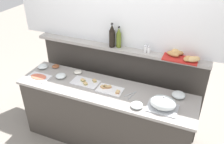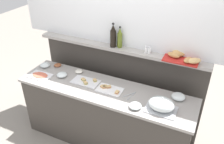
{
  "view_description": "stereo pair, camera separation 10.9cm",
  "coord_description": "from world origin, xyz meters",
  "views": [
    {
      "loc": [
        1.02,
        -2.21,
        2.6
      ],
      "look_at": [
        0.06,
        0.1,
        1.1
      ],
      "focal_mm": 38.29,
      "sensor_mm": 36.0,
      "label": 1
    },
    {
      "loc": [
        1.12,
        -2.16,
        2.6
      ],
      "look_at": [
        0.06,
        0.1,
        1.1
      ],
      "focal_mm": 38.29,
      "sensor_mm": 36.0,
      "label": 2
    }
  ],
  "objects": [
    {
      "name": "ground_plane",
      "position": [
        0.0,
        0.6,
        0.0
      ],
      "size": [
        12.0,
        12.0,
        0.0
      ],
      "primitive_type": "plane",
      "color": "gray"
    },
    {
      "name": "glass_bowl_small",
      "position": [
        -0.65,
        0.01,
        0.92
      ],
      "size": [
        0.14,
        0.14,
        0.06
      ],
      "color": "silver",
      "rests_on": "buffet_counter"
    },
    {
      "name": "serving_cloche",
      "position": [
        0.74,
        -0.1,
        0.97
      ],
      "size": [
        0.34,
        0.24,
        0.17
      ],
      "color": "#B7BABF",
      "rests_on": "buffet_counter"
    },
    {
      "name": "sandwich_platter_front",
      "position": [
        0.07,
        -0.0,
        0.91
      ],
      "size": [
        0.32,
        0.19,
        0.04
      ],
      "color": "white",
      "rests_on": "buffet_counter"
    },
    {
      "name": "wine_bottle_dark",
      "position": [
        -0.06,
        0.39,
        1.44
      ],
      "size": [
        0.08,
        0.08,
        0.32
      ],
      "color": "black",
      "rests_on": "back_ledge_unit"
    },
    {
      "name": "glass_bowl_extra",
      "position": [
        0.48,
        -0.19,
        0.92
      ],
      "size": [
        0.14,
        0.14,
        0.06
      ],
      "color": "silver",
      "rests_on": "buffet_counter"
    },
    {
      "name": "pepper_shaker",
      "position": [
        0.42,
        0.4,
        1.34
      ],
      "size": [
        0.03,
        0.03,
        0.09
      ],
      "color": "white",
      "rests_on": "back_ledge_unit"
    },
    {
      "name": "glass_bowl_medium",
      "position": [
        -1.02,
        0.13,
        0.92
      ],
      "size": [
        0.14,
        0.14,
        0.06
      ],
      "color": "silver",
      "rests_on": "buffet_counter"
    },
    {
      "name": "condiment_bowl_red",
      "position": [
        -0.87,
        0.22,
        0.91
      ],
      "size": [
        0.11,
        0.11,
        0.04
      ],
      "primitive_type": "ellipsoid",
      "color": "brown",
      "rests_on": "buffet_counter"
    },
    {
      "name": "serving_tongs",
      "position": [
        0.35,
        0.01,
        0.9
      ],
      "size": [
        0.12,
        0.18,
        0.01
      ],
      "color": "#B7BABF",
      "rests_on": "buffet_counter"
    },
    {
      "name": "glass_bowl_large",
      "position": [
        0.87,
        0.18,
        0.92
      ],
      "size": [
        0.16,
        0.16,
        0.06
      ],
      "color": "silver",
      "rests_on": "buffet_counter"
    },
    {
      "name": "salt_shaker",
      "position": [
        0.37,
        0.4,
        1.34
      ],
      "size": [
        0.03,
        0.03,
        0.09
      ],
      "color": "white",
      "rests_on": "back_ledge_unit"
    },
    {
      "name": "back_ledge_unit",
      "position": [
        0.0,
        0.48,
        0.68
      ],
      "size": [
        2.33,
        0.22,
        1.29
      ],
      "color": "#3D3833",
      "rests_on": "ground_plane"
    },
    {
      "name": "olive_oil_bottle",
      "position": [
        0.02,
        0.41,
        1.42
      ],
      "size": [
        0.06,
        0.06,
        0.28
      ],
      "color": "#56661E",
      "rests_on": "back_ledge_unit"
    },
    {
      "name": "bread_basket",
      "position": [
        0.81,
        0.4,
        1.33
      ],
      "size": [
        0.44,
        0.29,
        0.08
      ],
      "color": "#B2231E",
      "rests_on": "back_ledge_unit"
    },
    {
      "name": "sandwich_platter_side",
      "position": [
        -0.28,
        0.03,
        0.9
      ],
      "size": [
        0.36,
        0.2,
        0.04
      ],
      "color": "silver",
      "rests_on": "buffet_counter"
    },
    {
      "name": "cold_cuts_platter",
      "position": [
        -0.92,
        -0.11,
        0.9
      ],
      "size": [
        0.3,
        0.2,
        0.02
      ],
      "color": "silver",
      "rests_on": "buffet_counter"
    },
    {
      "name": "condiment_bowl_teal",
      "position": [
        -0.49,
        0.2,
        0.91
      ],
      "size": [
        0.11,
        0.11,
        0.04
      ],
      "primitive_type": "ellipsoid",
      "color": "silver",
      "rests_on": "buffet_counter"
    },
    {
      "name": "buffet_counter",
      "position": [
        0.0,
        0.0,
        0.45
      ],
      "size": [
        2.27,
        0.6,
        0.9
      ],
      "color": "#3D3833",
      "rests_on": "ground_plane"
    }
  ]
}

